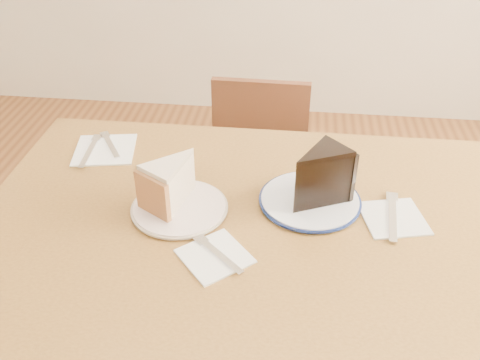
# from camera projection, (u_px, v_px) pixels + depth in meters

# --- Properties ---
(table) EXTENTS (1.20, 0.80, 0.75)m
(table) POSITION_uv_depth(u_px,v_px,m) (255.00, 256.00, 1.18)
(table) COLOR #513516
(table) RESTS_ON ground
(chair_far) EXTENTS (0.38, 0.38, 0.76)m
(chair_far) POSITION_uv_depth(u_px,v_px,m) (255.00, 189.00, 1.79)
(chair_far) COLOR #381C10
(chair_far) RESTS_ON ground
(plate_cream) EXTENTS (0.20, 0.20, 0.01)m
(plate_cream) POSITION_uv_depth(u_px,v_px,m) (180.00, 208.00, 1.16)
(plate_cream) COLOR silver
(plate_cream) RESTS_ON table
(plate_navy) EXTENTS (0.22, 0.22, 0.01)m
(plate_navy) POSITION_uv_depth(u_px,v_px,m) (310.00, 201.00, 1.18)
(plate_navy) COLOR white
(plate_navy) RESTS_ON table
(carrot_cake) EXTENTS (0.14, 0.15, 0.09)m
(carrot_cake) POSITION_uv_depth(u_px,v_px,m) (175.00, 182.00, 1.15)
(carrot_cake) COLOR white
(carrot_cake) RESTS_ON plate_cream
(chocolate_cake) EXTENTS (0.15, 0.15, 0.12)m
(chocolate_cake) POSITION_uv_depth(u_px,v_px,m) (316.00, 181.00, 1.13)
(chocolate_cake) COLOR black
(chocolate_cake) RESTS_ON plate_navy
(napkin_cream) EXTENTS (0.17, 0.17, 0.00)m
(napkin_cream) POSITION_uv_depth(u_px,v_px,m) (215.00, 256.00, 1.04)
(napkin_cream) COLOR white
(napkin_cream) RESTS_ON table
(napkin_navy) EXTENTS (0.15, 0.15, 0.00)m
(napkin_navy) POSITION_uv_depth(u_px,v_px,m) (393.00, 218.00, 1.13)
(napkin_navy) COLOR white
(napkin_navy) RESTS_ON table
(napkin_spare) EXTENTS (0.17, 0.17, 0.00)m
(napkin_spare) POSITION_uv_depth(u_px,v_px,m) (105.00, 150.00, 1.36)
(napkin_spare) COLOR white
(napkin_spare) RESTS_ON table
(fork_cream) EXTENTS (0.11, 0.11, 0.00)m
(fork_cream) POSITION_uv_depth(u_px,v_px,m) (218.00, 254.00, 1.04)
(fork_cream) COLOR silver
(fork_cream) RESTS_ON napkin_cream
(knife_navy) EXTENTS (0.03, 0.17, 0.00)m
(knife_navy) POSITION_uv_depth(u_px,v_px,m) (393.00, 216.00, 1.13)
(knife_navy) COLOR silver
(knife_navy) RESTS_ON napkin_navy
(fork_spare) EXTENTS (0.09, 0.13, 0.00)m
(fork_spare) POSITION_uv_depth(u_px,v_px,m) (110.00, 145.00, 1.38)
(fork_spare) COLOR silver
(fork_spare) RESTS_ON napkin_spare
(knife_spare) EXTENTS (0.03, 0.16, 0.00)m
(knife_spare) POSITION_uv_depth(u_px,v_px,m) (90.00, 151.00, 1.35)
(knife_spare) COLOR silver
(knife_spare) RESTS_ON napkin_spare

